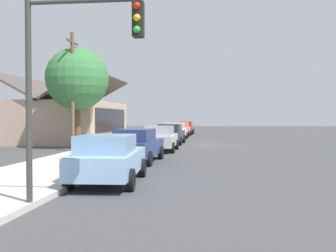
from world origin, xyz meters
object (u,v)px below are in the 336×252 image
car_coral (181,129)px  utility_pole_wooden (73,89)px  car_charcoal (170,134)px  fire_hydrant_red (154,137)px  car_skyblue (109,158)px  car_silver (160,138)px  car_cherry (186,128)px  car_navy (137,145)px  car_ivory (175,131)px  traffic_light_main (72,59)px  shade_tree (77,79)px

car_coral → utility_pole_wooden: bearing=164.2°
car_charcoal → fire_hydrant_red: (1.48, 1.53, -0.32)m
car_skyblue → fire_hydrant_red: 19.73m
car_silver → car_cherry: size_ratio=0.99×
car_skyblue → car_cherry: same height
fire_hydrant_red → car_navy: bearing=-174.7°
car_skyblue → car_ivory: bearing=-2.7°
car_cherry → utility_pole_wooden: utility_pole_wooden is taller
car_navy → utility_pole_wooden: 8.44m
car_silver → car_ivory: 12.08m
traffic_light_main → car_silver: bearing=0.2°
shade_tree → car_coral: bearing=-18.1°
fire_hydrant_red → utility_pole_wooden: bearing=153.7°
car_silver → car_cherry: (23.91, 0.09, -0.00)m
car_silver → car_ivory: bearing=1.3°
car_skyblue → car_charcoal: bearing=-3.1°
car_navy → traffic_light_main: traffic_light_main is taller
fire_hydrant_red → car_cherry: bearing=-5.4°
car_ivory → car_charcoal: bearing=-176.9°
car_coral → fire_hydrant_red: (-10.49, 1.41, -0.32)m
car_charcoal → traffic_light_main: size_ratio=0.93×
car_navy → utility_pole_wooden: size_ratio=0.63×
car_charcoal → fire_hydrant_red: bearing=46.9°
car_charcoal → traffic_light_main: 21.95m
car_navy → car_ivory: 18.08m
car_cherry → car_skyblue: bearing=-179.5°
car_navy → utility_pole_wooden: (5.79, 5.30, 3.11)m
car_charcoal → car_coral: size_ratio=1.10×
car_skyblue → fire_hydrant_red: car_skyblue is taller
utility_pole_wooden → car_charcoal: bearing=-40.0°
car_silver → fire_hydrant_red: 8.03m
car_skyblue → car_charcoal: (18.19, -0.01, 0.00)m
car_charcoal → shade_tree: shade_tree is taller
car_skyblue → car_silver: (11.80, -0.08, -0.00)m
car_navy → car_cherry: bearing=2.0°
car_silver → utility_pole_wooden: utility_pole_wooden is taller
car_ivory → car_cherry: (11.84, -0.16, -0.00)m
car_navy → utility_pole_wooden: utility_pole_wooden is taller
shade_tree → traffic_light_main: 17.64m
car_charcoal → car_cherry: (17.53, 0.02, -0.00)m
car_navy → car_ivory: (18.08, -0.05, 0.00)m
car_cherry → traffic_light_main: (-39.31, -0.15, 2.68)m
car_navy → traffic_light_main: size_ratio=0.91×
car_skyblue → car_ivory: 23.88m
car_cherry → traffic_light_main: traffic_light_main is taller
car_cherry → traffic_light_main: size_ratio=0.85×
car_navy → car_ivory: bearing=2.3°
car_silver → utility_pole_wooden: 6.41m
car_skyblue → car_navy: bearing=-0.9°
car_coral → car_charcoal: bearing=-179.0°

